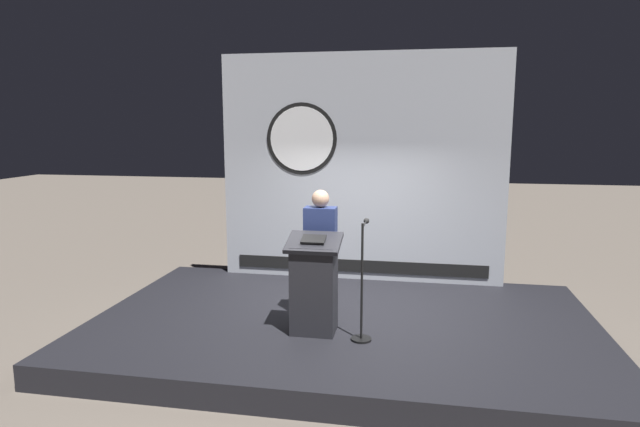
{
  "coord_description": "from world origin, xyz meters",
  "views": [
    {
      "loc": [
        0.91,
        -6.61,
        2.78
      ],
      "look_at": [
        -0.29,
        -0.13,
        1.68
      ],
      "focal_mm": 30.29,
      "sensor_mm": 36.0,
      "label": 1
    }
  ],
  "objects": [
    {
      "name": "stage_platform",
      "position": [
        0.0,
        0.0,
        0.15
      ],
      "size": [
        6.4,
        4.0,
        0.3
      ],
      "primitive_type": "cube",
      "color": "black",
      "rests_on": "ground"
    },
    {
      "name": "banner_display",
      "position": [
        -0.02,
        1.85,
        2.08
      ],
      "size": [
        4.47,
        0.12,
        3.57
      ],
      "color": "#B2B7C1",
      "rests_on": "stage_platform"
    },
    {
      "name": "ground_plane",
      "position": [
        0.0,
        0.0,
        0.0
      ],
      "size": [
        40.0,
        40.0,
        0.0
      ],
      "primitive_type": "plane",
      "color": "#6B6056"
    },
    {
      "name": "microphone_stand",
      "position": [
        0.3,
        -0.61,
        0.79
      ],
      "size": [
        0.24,
        0.59,
        1.38
      ],
      "color": "black",
      "rests_on": "stage_platform"
    },
    {
      "name": "speaker_person",
      "position": [
        -0.3,
        -0.05,
        1.15
      ],
      "size": [
        0.4,
        0.26,
        1.67
      ],
      "color": "black",
      "rests_on": "stage_platform"
    },
    {
      "name": "podium",
      "position": [
        -0.29,
        -0.53,
        0.88
      ],
      "size": [
        0.64,
        0.49,
        1.2
      ],
      "color": "#26262B",
      "rests_on": "stage_platform"
    }
  ]
}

